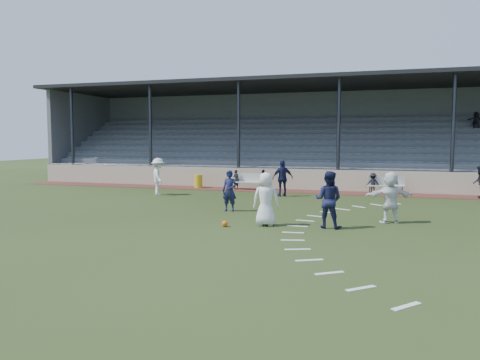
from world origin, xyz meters
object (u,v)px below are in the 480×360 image
object	(u,v)px
official	(480,182)
player_navy_lead	(230,191)
bench_right	(386,183)
football	(225,224)
bench_left	(247,180)
trash_bin	(198,181)
player_white_lead	(266,199)

from	to	relation	value
official	player_navy_lead	bearing A→B (deg)	-41.74
bench_right	player_navy_lead	xyz separation A→B (m)	(-6.11, -8.32, 0.26)
bench_right	football	distance (m)	12.72
bench_left	trash_bin	bearing A→B (deg)	179.69
trash_bin	player_navy_lead	size ratio (longest dim) A/B	0.47
bench_right	official	bearing A→B (deg)	-19.89
trash_bin	football	xyz separation A→B (m)	(5.73, -11.42, -0.31)
player_navy_lead	football	bearing A→B (deg)	-73.02
bench_left	bench_right	size ratio (longest dim) A/B	0.98
football	official	xyz separation A→B (m)	(9.62, 10.97, 0.73)
trash_bin	bench_right	bearing A→B (deg)	1.05
bench_right	football	world-z (taller)	bench_right
football	player_navy_lead	distance (m)	3.52
bench_left	player_white_lead	distance (m)	11.49
trash_bin	player_white_lead	xyz separation A→B (m)	(7.01, -10.81, 0.51)
bench_right	trash_bin	xyz separation A→B (m)	(-10.89, -0.20, -0.17)
trash_bin	official	xyz separation A→B (m)	(15.35, -0.45, 0.42)
bench_left	official	distance (m)	12.29
football	player_navy_lead	world-z (taller)	player_navy_lead
bench_right	player_navy_lead	distance (m)	10.32
player_white_lead	official	bearing A→B (deg)	-137.50
bench_right	trash_bin	distance (m)	10.89
player_white_lead	official	size ratio (longest dim) A/B	1.13
bench_right	football	bearing A→B (deg)	-125.59
football	player_navy_lead	size ratio (longest dim) A/B	0.12
bench_left	player_navy_lead	xyz separation A→B (m)	(1.70, -8.10, 0.26)
football	player_white_lead	bearing A→B (deg)	25.39
official	bench_right	bearing A→B (deg)	-85.92
bench_right	football	size ratio (longest dim) A/B	9.79
trash_bin	football	world-z (taller)	trash_bin
bench_left	football	bearing A→B (deg)	-76.83
bench_left	player_white_lead	size ratio (longest dim) A/B	1.09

